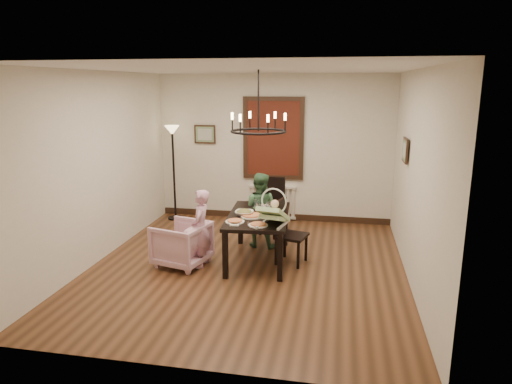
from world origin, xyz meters
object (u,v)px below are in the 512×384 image
(baby_bouncer, at_px, (273,213))
(floor_lamp, at_px, (174,174))
(seated_man, at_px, (259,216))
(chair_far, at_px, (268,209))
(drinking_glass, at_px, (259,207))
(armchair, at_px, (182,244))
(chair_right, at_px, (292,232))
(elderly_woman, at_px, (201,235))
(dining_table, at_px, (258,220))

(baby_bouncer, relative_size, floor_lamp, 0.30)
(seated_man, height_order, floor_lamp, floor_lamp)
(chair_far, bearing_deg, drinking_glass, -85.68)
(armchair, xyz_separation_m, floor_lamp, (-0.93, 2.23, 0.58))
(chair_right, height_order, baby_bouncer, baby_bouncer)
(elderly_woman, distance_m, drinking_glass, 0.96)
(elderly_woman, height_order, floor_lamp, floor_lamp)
(dining_table, distance_m, armchair, 1.18)
(chair_far, relative_size, drinking_glass, 7.47)
(elderly_woman, bearing_deg, floor_lamp, -155.27)
(chair_right, xyz_separation_m, floor_lamp, (-2.51, 1.86, 0.42))
(drinking_glass, bearing_deg, chair_far, 88.96)
(dining_table, bearing_deg, elderly_woman, -158.93)
(seated_man, bearing_deg, baby_bouncer, 114.54)
(chair_right, distance_m, seated_man, 0.87)
(armchair, relative_size, elderly_woman, 0.75)
(armchair, bearing_deg, seated_man, 150.35)
(dining_table, xyz_separation_m, chair_right, (0.50, -0.00, -0.16))
(chair_right, distance_m, armchair, 1.63)
(dining_table, relative_size, floor_lamp, 0.89)
(dining_table, height_order, floor_lamp, floor_lamp)
(chair_right, xyz_separation_m, armchair, (-1.58, -0.37, -0.15))
(seated_man, bearing_deg, floor_lamp, -27.87)
(armchair, height_order, drinking_glass, drinking_glass)
(floor_lamp, bearing_deg, drinking_glass, -41.08)
(chair_far, bearing_deg, armchair, -123.10)
(armchair, bearing_deg, elderly_woman, 106.45)
(seated_man, relative_size, baby_bouncer, 1.90)
(chair_far, height_order, floor_lamp, floor_lamp)
(chair_far, xyz_separation_m, elderly_woman, (-0.78, -1.34, -0.06))
(armchair, relative_size, floor_lamp, 0.40)
(floor_lamp, bearing_deg, chair_far, -23.77)
(drinking_glass, bearing_deg, seated_man, 98.69)
(armchair, bearing_deg, drinking_glass, 130.08)
(chair_far, height_order, baby_bouncer, chair_far)
(seated_man, bearing_deg, chair_right, 138.61)
(dining_table, xyz_separation_m, seated_man, (-0.10, 0.62, -0.13))
(armchair, distance_m, drinking_glass, 1.26)
(chair_right, distance_m, drinking_glass, 0.62)
(floor_lamp, bearing_deg, armchair, -67.31)
(chair_right, relative_size, elderly_woman, 1.01)
(chair_right, xyz_separation_m, seated_man, (-0.60, 0.63, 0.03))
(floor_lamp, bearing_deg, dining_table, -42.76)
(baby_bouncer, relative_size, drinking_glass, 3.72)
(chair_far, distance_m, chair_right, 1.10)
(dining_table, relative_size, chair_right, 1.67)
(armchair, bearing_deg, chair_far, 156.38)
(chair_far, xyz_separation_m, floor_lamp, (-2.01, 0.88, 0.36))
(armchair, relative_size, drinking_glass, 4.97)
(drinking_glass, bearing_deg, dining_table, -81.35)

